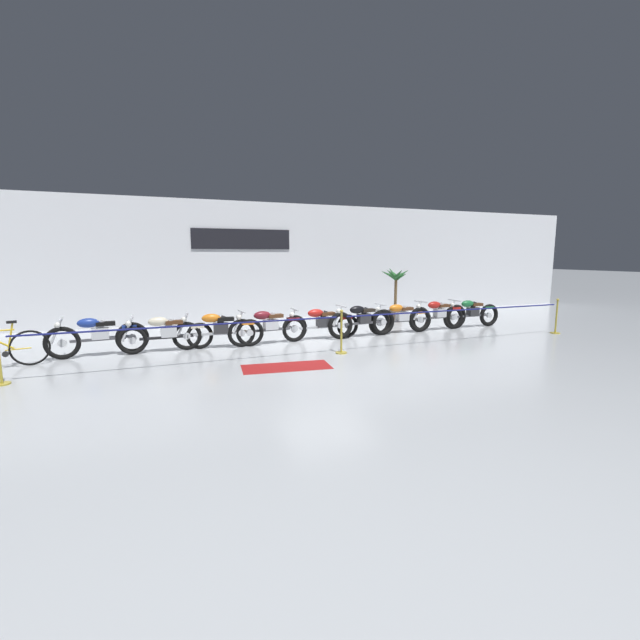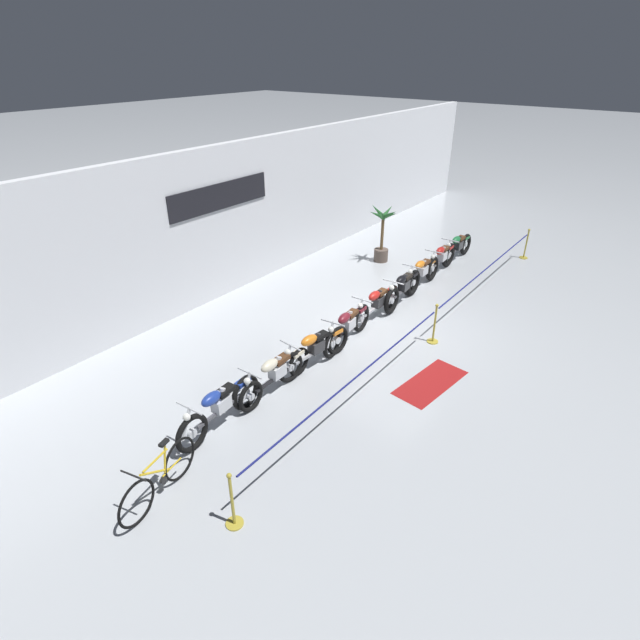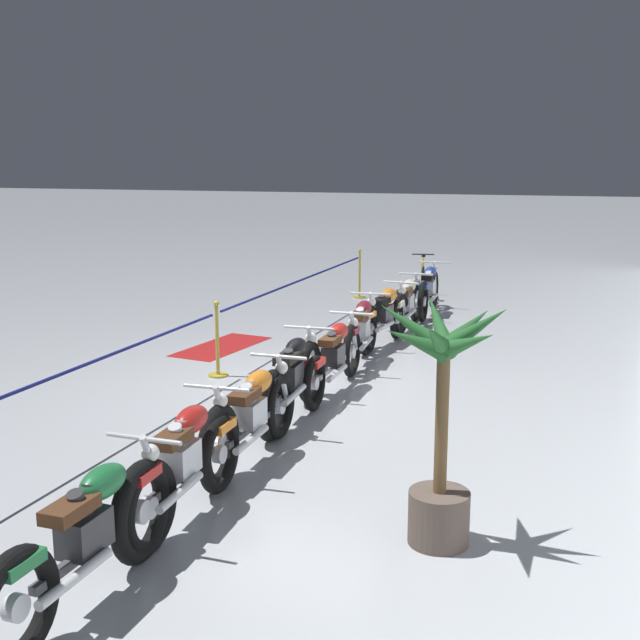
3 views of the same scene
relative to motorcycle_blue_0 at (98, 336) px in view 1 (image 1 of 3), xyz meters
The scene contains 17 objects.
ground_plane 5.54m from the motorcycle_blue_0, ahead, with size 120.00×120.00×0.00m, color #B2B7BC.
back_wall 7.22m from the motorcycle_blue_0, 38.96° to the left, with size 28.00×0.29×4.20m.
motorcycle_blue_0 is the anchor object (origin of this frame).
motorcycle_cream_1 1.49m from the motorcycle_blue_0, ahead, with size 2.21×0.62×0.91m.
motorcycle_orange_2 2.74m from the motorcycle_blue_0, ahead, with size 2.26×0.62×0.93m.
motorcycle_maroon_3 4.03m from the motorcycle_blue_0, ahead, with size 2.21×0.62×0.94m.
motorcycle_red_4 5.56m from the motorcycle_blue_0, ahead, with size 2.29×0.62×0.91m.
motorcycle_black_5 6.78m from the motorcycle_blue_0, ahead, with size 2.19×0.62×0.96m.
motorcycle_orange_6 8.14m from the motorcycle_blue_0, ahead, with size 2.20×0.62×0.93m.
motorcycle_red_7 9.50m from the motorcycle_blue_0, ahead, with size 2.22×0.62×0.96m.
motorcycle_green_8 10.82m from the motorcycle_blue_0, ahead, with size 2.18×0.62×0.94m.
bicycle 1.82m from the motorcycle_blue_0, 164.09° to the right, with size 1.74×0.56×0.98m.
potted_palm_left_of_row 9.43m from the motorcycle_blue_0, 12.32° to the left, with size 1.11×1.05×1.94m.
stanchion_far_left 4.39m from the motorcycle_blue_0, 24.35° to the right, with size 13.85×0.28×1.05m.
stanchion_mid_left 5.67m from the motorcycle_blue_0, 18.61° to the right, with size 0.28×0.28×1.05m.
stanchion_mid_right 12.57m from the motorcycle_blue_0, ahead, with size 0.28×0.28×1.05m.
floor_banner 4.57m from the motorcycle_blue_0, 34.09° to the right, with size 1.85×0.80×0.01m, color maroon.
Camera 1 is at (-4.30, -10.22, 2.33)m, focal length 24.00 mm.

